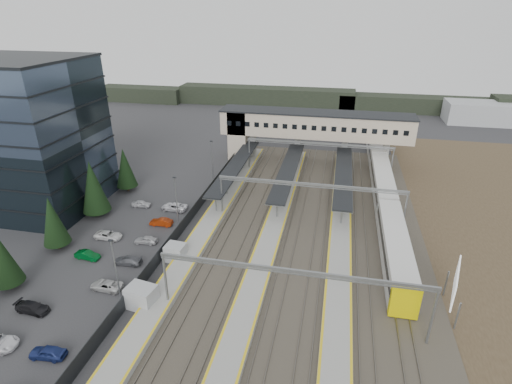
% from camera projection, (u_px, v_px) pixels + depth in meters
% --- Properties ---
extents(ground, '(220.00, 220.00, 0.00)m').
position_uv_depth(ground, '(207.00, 267.00, 52.58)').
color(ground, '#2B2B2D').
rests_on(ground, ground).
extents(office_building, '(24.30, 18.30, 24.30)m').
position_uv_depth(office_building, '(15.00, 135.00, 64.79)').
color(office_building, '#364458').
rests_on(office_building, ground).
extents(conifer_row, '(4.42, 49.82, 9.50)m').
position_uv_depth(conifer_row, '(32.00, 233.00, 51.22)').
color(conifer_row, black).
rests_on(conifer_row, ground).
extents(car_park, '(10.64, 44.64, 1.26)m').
position_uv_depth(car_park, '(87.00, 284.00, 48.48)').
color(car_park, maroon).
rests_on(car_park, ground).
extents(lampposts, '(0.50, 53.25, 8.07)m').
position_uv_depth(lampposts, '(151.00, 228.00, 53.35)').
color(lampposts, gray).
rests_on(lampposts, ground).
extents(fence, '(0.08, 90.00, 2.00)m').
position_uv_depth(fence, '(175.00, 236.00, 57.80)').
color(fence, '#26282B').
rests_on(fence, ground).
extents(relay_cabin_near, '(3.56, 2.85, 2.67)m').
position_uv_depth(relay_cabin_near, '(142.00, 297.00, 45.17)').
color(relay_cabin_near, '#9B9DA0').
rests_on(relay_cabin_near, ground).
extents(relay_cabin_far, '(2.73, 2.34, 2.34)m').
position_uv_depth(relay_cabin_far, '(176.00, 252.00, 53.62)').
color(relay_cabin_far, '#9B9DA0').
rests_on(relay_cabin_far, ground).
extents(rail_corridor, '(34.00, 90.00, 0.92)m').
position_uv_depth(rail_corridor, '(283.00, 253.00, 55.14)').
color(rail_corridor, '#363128').
rests_on(rail_corridor, ground).
extents(canopies, '(23.10, 30.00, 3.28)m').
position_uv_depth(canopies, '(288.00, 169.00, 73.54)').
color(canopies, black).
rests_on(canopies, ground).
extents(footbridge, '(40.40, 6.40, 11.20)m').
position_uv_depth(footbridge, '(302.00, 126.00, 85.00)').
color(footbridge, tan).
rests_on(footbridge, ground).
extents(gantries, '(28.40, 62.28, 7.17)m').
position_uv_depth(gantries, '(303.00, 226.00, 50.45)').
color(gantries, gray).
rests_on(gantries, ground).
extents(train, '(3.14, 65.71, 3.96)m').
position_uv_depth(train, '(382.00, 184.00, 71.67)').
color(train, silver).
rests_on(train, ground).
extents(billboard, '(2.01, 6.30, 5.64)m').
position_uv_depth(billboard, '(455.00, 284.00, 43.36)').
color(billboard, gray).
rests_on(billboard, ground).
extents(treeline_far, '(170.00, 19.00, 7.00)m').
position_uv_depth(treeline_far, '(367.00, 103.00, 128.66)').
color(treeline_far, black).
rests_on(treeline_far, ground).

